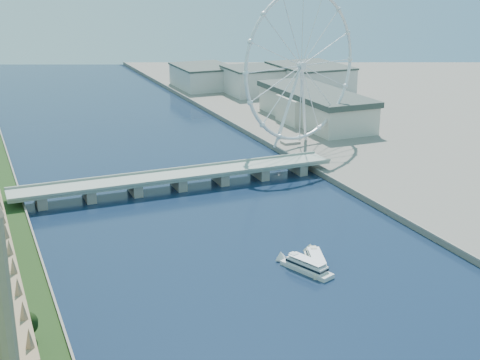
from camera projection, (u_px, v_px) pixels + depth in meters
westminster_bridge at (178, 178)px, 447.94m from camera, size 220.00×22.00×9.50m
london_eye at (301, 66)px, 521.55m from camera, size 113.60×39.12×124.30m
county_hall at (314, 124)px, 628.35m from camera, size 54.00×144.00×35.00m
city_skyline at (137, 93)px, 687.33m from camera, size 505.00×280.00×32.00m
tour_boat_near at (307, 271)px, 327.94m from camera, size 18.94×32.32×6.98m
tour_boat_far at (316, 267)px, 332.67m from camera, size 17.60×32.58×7.01m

